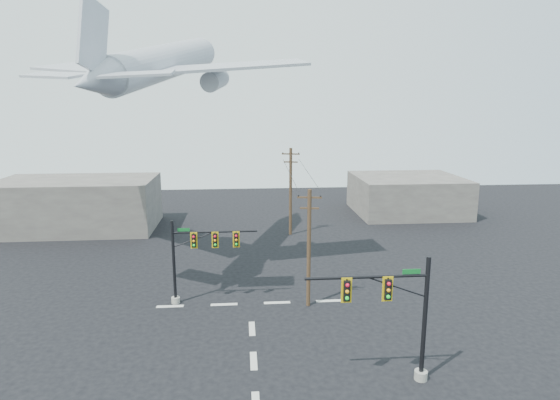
{
  "coord_description": "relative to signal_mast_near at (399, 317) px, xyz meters",
  "views": [
    {
      "loc": [
        -0.51,
        -20.97,
        14.92
      ],
      "look_at": [
        1.64,
        5.0,
        9.44
      ],
      "focal_mm": 30.0,
      "sensor_mm": 36.0,
      "label": 1
    }
  ],
  "objects": [
    {
      "name": "building_left",
      "position": [
        -27.68,
        33.67,
        -0.79
      ],
      "size": [
        18.0,
        10.0,
        6.0
      ],
      "primitive_type": "cube",
      "color": "slate",
      "rests_on": "ground"
    },
    {
      "name": "utility_pole_b",
      "position": [
        -2.73,
        29.16,
        1.4
      ],
      "size": [
        1.98,
        0.6,
        9.93
      ],
      "rotation": [
        0.0,
        0.0,
        -0.23
      ],
      "color": "#4C3620",
      "rests_on": "ground"
    },
    {
      "name": "building_right",
      "position": [
        14.32,
        38.67,
        -1.29
      ],
      "size": [
        14.0,
        12.0,
        5.0
      ],
      "primitive_type": "cube",
      "color": "slate",
      "rests_on": "ground"
    },
    {
      "name": "signal_mast_far",
      "position": [
        -11.76,
        11.21,
        -0.14
      ],
      "size": [
        6.53,
        0.71,
        6.43
      ],
      "color": "gray",
      "rests_on": "ground"
    },
    {
      "name": "airliner",
      "position": [
        -14.6,
        19.62,
        14.34
      ],
      "size": [
        24.31,
        26.11,
        7.52
      ],
      "rotation": [
        0.0,
        -0.18,
        1.29
      ],
      "color": "#AAAFB6"
    },
    {
      "name": "signal_mast_near",
      "position": [
        0.0,
        0.0,
        0.0
      ],
      "size": [
        6.84,
        0.78,
        7.06
      ],
      "color": "gray",
      "rests_on": "ground"
    },
    {
      "name": "lane_markings",
      "position": [
        -7.68,
        4.0,
        -3.78
      ],
      "size": [
        14.0,
        21.2,
        0.01
      ],
      "color": "beige",
      "rests_on": "ground"
    },
    {
      "name": "utility_pole_a",
      "position": [
        -3.4,
        10.02,
        0.83
      ],
      "size": [
        1.76,
        0.42,
        8.84
      ],
      "rotation": [
        0.0,
        0.0,
        -0.17
      ],
      "color": "#4C3620",
      "rests_on": "ground"
    },
    {
      "name": "power_lines",
      "position": [
        -3.07,
        19.59,
        4.91
      ],
      "size": [
        2.38,
        19.14,
        0.03
      ],
      "color": "black"
    }
  ]
}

